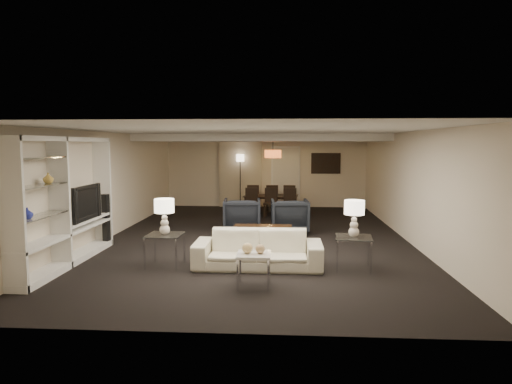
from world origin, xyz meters
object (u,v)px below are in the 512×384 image
at_px(side_table_right, 353,253).
at_px(chair_nr, 290,203).
at_px(chair_nm, 270,203).
at_px(chair_fr, 290,198).
at_px(table_lamp_right, 354,219).
at_px(marble_table, 254,270).
at_px(pendant_light, 273,154).
at_px(floor_lamp, 240,181).
at_px(vase_amber, 48,178).
at_px(sofa, 258,249).
at_px(table_lamp_left, 164,217).
at_px(chair_nl, 251,203).
at_px(floor_speaker, 106,220).
at_px(chair_fl, 254,198).
at_px(vase_blue, 27,213).
at_px(dining_table, 271,205).
at_px(coffee_table, 262,237).
at_px(television, 81,203).
at_px(chair_fm, 272,198).
at_px(armchair_left, 242,215).
at_px(side_table_left, 165,250).

xyz_separation_m(side_table_right, chair_nr, (-1.06, 5.70, 0.15)).
height_order(chair_nm, chair_fr, same).
bearing_deg(chair_fr, table_lamp_right, 102.28).
bearing_deg(marble_table, pendant_light, 89.22).
bearing_deg(floor_lamp, vase_amber, -106.09).
relative_size(sofa, marble_table, 4.37).
distance_m(chair_nr, chair_fr, 1.30).
bearing_deg(table_lamp_right, table_lamp_left, 180.00).
bearing_deg(chair_nl, floor_speaker, -118.55).
bearing_deg(pendant_light, chair_fl, 126.06).
bearing_deg(chair_fl, vase_blue, 72.47).
height_order(dining_table, chair_fr, chair_fr).
xyz_separation_m(coffee_table, chair_nr, (0.64, 4.10, 0.22)).
bearing_deg(table_lamp_left, chair_fr, 71.55).
distance_m(pendant_light, television, 6.67).
bearing_deg(chair_nr, vase_blue, -120.80).
relative_size(chair_nl, chair_fr, 1.00).
bearing_deg(chair_nl, vase_amber, -109.42).
xyz_separation_m(marble_table, dining_table, (0.04, 7.45, 0.04)).
relative_size(chair_fm, floor_lamp, 0.47).
xyz_separation_m(pendant_light, marble_table, (-0.10, -7.19, -1.66)).
bearing_deg(television, table_lamp_left, -106.31).
bearing_deg(side_table_right, chair_fr, 98.65).
distance_m(table_lamp_right, chair_fr, 7.10).
xyz_separation_m(armchair_left, floor_lamp, (-0.49, 4.49, 0.51)).
xyz_separation_m(dining_table, chair_nl, (-0.60, -0.65, 0.14)).
bearing_deg(floor_lamp, table_lamp_right, -70.30).
height_order(side_table_left, chair_nr, chair_nr).
xyz_separation_m(television, vase_blue, (-0.03, -1.81, 0.06)).
bearing_deg(side_table_left, armchair_left, 71.57).
height_order(sofa, chair_fl, chair_fl).
distance_m(sofa, floor_speaker, 3.73).
xyz_separation_m(side_table_right, vase_amber, (-5.21, -0.61, 1.36)).
relative_size(table_lamp_right, floor_speaker, 0.57).
bearing_deg(vase_blue, chair_fm, 66.83).
relative_size(television, chair_nm, 1.33).
bearing_deg(armchair_left, chair_nl, -94.85).
relative_size(marble_table, chair_fl, 0.59).
bearing_deg(vase_blue, sofa, 20.13).
bearing_deg(vase_blue, chair_fr, 63.42).
distance_m(coffee_table, side_table_right, 2.34).
xyz_separation_m(table_lamp_right, television, (-5.18, 0.52, 0.18)).
relative_size(marble_table, vase_amber, 2.93).
bearing_deg(pendant_light, coffee_table, -91.25).
bearing_deg(vase_amber, side_table_right, 6.69).
bearing_deg(pendant_light, table_lamp_left, -106.45).
relative_size(vase_blue, chair_nr, 0.21).
relative_size(table_lamp_left, chair_fm, 0.74).
bearing_deg(table_lamp_left, armchair_left, 71.57).
height_order(dining_table, chair_nm, chair_nm).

